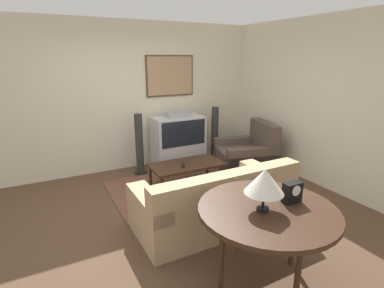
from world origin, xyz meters
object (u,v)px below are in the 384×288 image
Objects in this scene: couch at (215,204)px; table_lamp at (265,181)px; armchair at (247,155)px; speaker_tower_left at (139,146)px; coffee_table at (187,166)px; mantel_clock at (292,192)px; console_table at (268,214)px; tv at (178,141)px; speaker_tower_right at (215,135)px.

couch is 5.19× the size of table_lamp.
speaker_tower_left reaches higher than armchair.
mantel_clock reaches higher than coffee_table.
console_table is 1.12× the size of speaker_tower_left.
tv is at bearing 83.56° from mantel_clock.
coffee_table is at bearing 80.10° from table_lamp.
armchair reaches higher than couch.
tv is 2.80× the size of table_lamp.
speaker_tower_left and speaker_tower_right have the same top height.
tv reaches higher than coffee_table.
speaker_tower_right is at bearing 40.38° from coffee_table.
armchair is at bearing 54.56° from table_lamp.
mantel_clock is (0.34, -0.00, -0.17)m from table_lamp.
tv is 0.96× the size of speaker_tower_left.
tv reaches higher than mantel_clock.
speaker_tower_right is (-0.26, 0.75, 0.24)m from armchair.
console_table is 3.22m from speaker_tower_left.
mantel_clock is at bearing -91.48° from coffee_table.
speaker_tower_left is (-0.42, 3.22, -0.35)m from mantel_clock.
table_lamp is at bearing -99.90° from coffee_table.
speaker_tower_right is (1.59, 0.00, 0.00)m from speaker_tower_left.
tv reaches higher than console_table.
table_lamp is (-1.76, -2.47, 0.77)m from armchair.
tv is 0.80m from speaker_tower_right.
table_lamp is (-0.40, -2.28, 0.68)m from coffee_table.
tv is at bearing 78.92° from console_table.
coffee_table is at bearing -107.37° from tv.
speaker_tower_right reaches higher than couch.
table_lamp is at bearing -20.91° from armchair.
armchair is 3.01× the size of table_lamp.
coffee_table is at bearing -62.76° from speaker_tower_left.
tv is at bearing 72.63° from coffee_table.
table_lamp is 2.01× the size of mantel_clock.
mantel_clock is 0.17× the size of speaker_tower_right.
coffee_table is at bearing 88.52° from mantel_clock.
coffee_table is 2.32m from console_table.
speaker_tower_left is at bearing 117.24° from coffee_table.
speaker_tower_left reaches higher than console_table.
table_lamp is at bearing -174.81° from console_table.
mantel_clock is at bearing -82.48° from speaker_tower_left.
mantel_clock is 0.17× the size of speaker_tower_left.
armchair is (1.55, 1.38, -0.01)m from couch.
mantel_clock reaches higher than couch.
table_lamp is 0.34× the size of speaker_tower_left.
mantel_clock is at bearing -109.88° from speaker_tower_right.
tv is 1.05m from coffee_table.
coffee_table is 0.95× the size of console_table.
speaker_tower_right is at bearing -146.61° from armchair.
console_table is (-0.13, -1.08, 0.43)m from couch.
speaker_tower_right is (1.16, 3.22, -0.35)m from mantel_clock.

